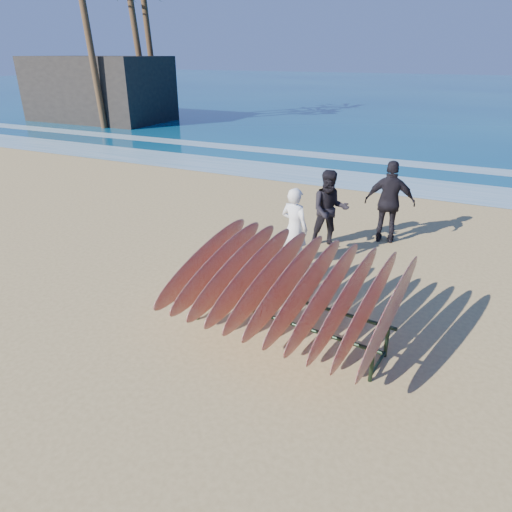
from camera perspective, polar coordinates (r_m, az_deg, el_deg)
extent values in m
plane|color=tan|center=(7.45, -2.71, -8.97)|extent=(120.00, 120.00, 0.00)
plane|color=navy|center=(60.67, 24.16, 18.31)|extent=(160.00, 160.00, 0.00)
plane|color=white|center=(16.27, 14.42, 8.92)|extent=(160.00, 160.00, 0.00)
plane|color=white|center=(19.62, 16.68, 11.19)|extent=(160.00, 160.00, 0.00)
cylinder|color=black|center=(7.60, -7.40, -6.22)|extent=(0.06, 0.06, 0.50)
cylinder|color=black|center=(6.42, 14.25, -13.16)|extent=(0.06, 0.06, 0.50)
cylinder|color=black|center=(8.04, -4.50, -4.27)|extent=(0.06, 0.06, 0.50)
cylinder|color=black|center=(6.94, 16.00, -10.27)|extent=(0.06, 0.06, 0.50)
cylinder|color=black|center=(6.74, 2.43, -7.80)|extent=(3.19, 0.40, 0.06)
cylinder|color=black|center=(7.24, 4.99, -5.47)|extent=(3.19, 0.40, 0.06)
cylinder|color=black|center=(7.90, -5.86, -6.29)|extent=(0.11, 0.65, 0.04)
cylinder|color=black|center=(6.78, 15.01, -12.83)|extent=(0.11, 0.65, 0.04)
ellipsoid|color=#6D0907|center=(7.55, -6.55, -0.55)|extent=(0.34, 2.57, 1.14)
ellipsoid|color=#6D0907|center=(7.37, -4.65, -1.08)|extent=(0.34, 2.57, 1.14)
ellipsoid|color=#6D0907|center=(7.21, -2.66, -1.64)|extent=(0.34, 2.57, 1.14)
ellipsoid|color=#6D0907|center=(7.05, -0.58, -2.21)|extent=(0.34, 2.57, 1.14)
ellipsoid|color=#6D0907|center=(6.91, 1.59, -2.82)|extent=(0.34, 2.57, 1.14)
ellipsoid|color=#6D0907|center=(6.78, 3.86, -3.44)|extent=(0.34, 2.57, 1.14)
ellipsoid|color=#6D0907|center=(6.65, 6.21, -4.08)|extent=(0.34, 2.57, 1.14)
ellipsoid|color=#6D0907|center=(6.55, 8.65, -4.73)|extent=(0.34, 2.57, 1.14)
ellipsoid|color=#6D0907|center=(6.45, 11.17, -5.40)|extent=(0.34, 2.57, 1.14)
ellipsoid|color=#6D0907|center=(6.37, 13.77, -6.08)|extent=(0.34, 2.57, 1.14)
ellipsoid|color=#6D0907|center=(6.30, 16.44, -6.75)|extent=(0.34, 2.57, 1.14)
imported|color=white|center=(9.22, 4.81, 3.51)|extent=(0.68, 0.53, 1.66)
imported|color=black|center=(10.23, 9.17, 5.71)|extent=(1.07, 0.98, 1.77)
imported|color=black|center=(10.86, 16.37, 6.46)|extent=(1.17, 0.61, 1.90)
cube|color=#2D2823|center=(32.54, -19.05, 19.13)|extent=(8.69, 4.83, 3.86)
cylinder|color=brown|center=(28.71, -20.16, 24.14)|extent=(0.36, 0.94, 9.47)
cylinder|color=brown|center=(30.59, -14.45, 23.24)|extent=(0.36, 1.15, 7.93)
cylinder|color=brown|center=(32.03, -13.27, 24.82)|extent=(0.36, 1.02, 9.57)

